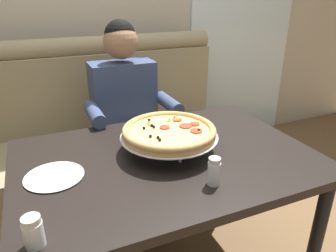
% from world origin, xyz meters
% --- Properties ---
extents(booth_bench, '(1.70, 0.78, 1.13)m').
position_xyz_m(booth_bench, '(0.00, 0.92, 0.40)').
color(booth_bench, '#998966').
rests_on(booth_bench, ground_plane).
extents(dining_table, '(1.32, 0.91, 0.74)m').
position_xyz_m(dining_table, '(0.00, 0.00, 0.66)').
color(dining_table, black).
rests_on(dining_table, ground_plane).
extents(diner_main, '(0.54, 0.64, 1.27)m').
position_xyz_m(diner_main, '(0.02, 0.66, 0.71)').
color(diner_main, '#2D3342').
rests_on(diner_main, ground_plane).
extents(pizza, '(0.45, 0.45, 0.13)m').
position_xyz_m(pizza, '(0.03, 0.04, 0.84)').
color(pizza, silver).
rests_on(pizza, dining_table).
extents(shaker_oregano, '(0.05, 0.05, 0.11)m').
position_xyz_m(shaker_oregano, '(0.08, -0.28, 0.79)').
color(shaker_oregano, white).
rests_on(shaker_oregano, dining_table).
extents(shaker_parmesan, '(0.06, 0.06, 0.10)m').
position_xyz_m(shaker_parmesan, '(-0.56, -0.35, 0.79)').
color(shaker_parmesan, white).
rests_on(shaker_parmesan, dining_table).
extents(plate_near_left, '(0.23, 0.23, 0.02)m').
position_xyz_m(plate_near_left, '(-0.48, 0.01, 0.75)').
color(plate_near_left, white).
rests_on(plate_near_left, dining_table).
extents(patio_chair, '(0.43, 0.43, 0.86)m').
position_xyz_m(patio_chair, '(1.58, 2.18, 0.52)').
color(patio_chair, black).
rests_on(patio_chair, ground_plane).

